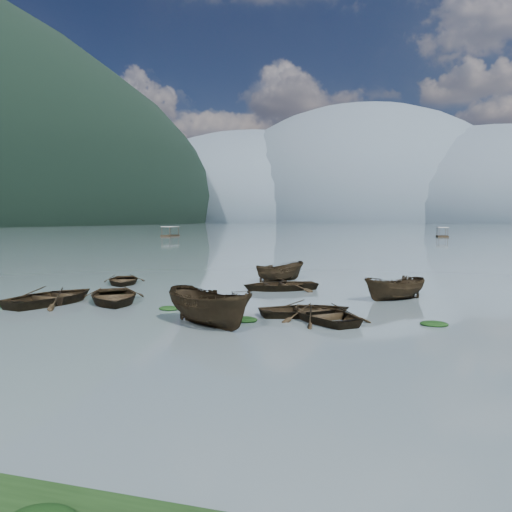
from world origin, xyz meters
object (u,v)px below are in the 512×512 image
(rowboat_3, at_px, (322,320))
(pontoon_centre, at_px, (442,237))
(rowboat_0, at_px, (113,303))
(pontoon_left, at_px, (170,236))

(rowboat_3, xyz_separation_m, pontoon_centre, (13.21, 111.51, 0.00))
(rowboat_3, height_order, pontoon_centre, pontoon_centre)
(rowboat_0, distance_m, pontoon_left, 104.44)
(rowboat_3, xyz_separation_m, pontoon_left, (-53.86, 96.61, 0.00))
(rowboat_0, xyz_separation_m, rowboat_3, (10.88, -1.42, 0.00))
(rowboat_0, xyz_separation_m, pontoon_left, (-42.97, 95.19, 0.00))
(rowboat_0, bearing_deg, pontoon_centre, 43.54)
(rowboat_3, relative_size, pontoon_left, 0.66)
(rowboat_0, relative_size, rowboat_3, 1.15)
(rowboat_3, relative_size, pontoon_centre, 0.70)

